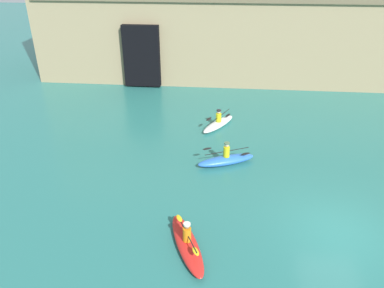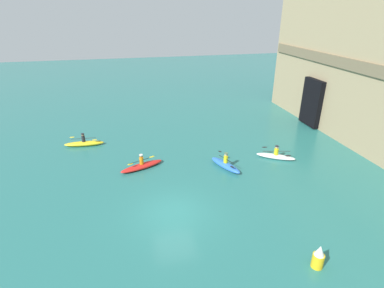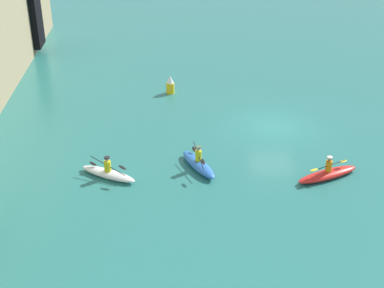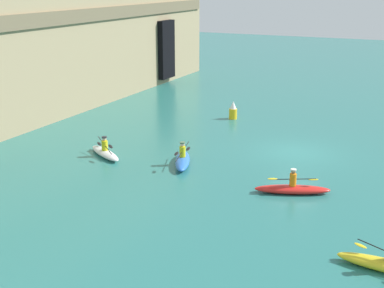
# 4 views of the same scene
# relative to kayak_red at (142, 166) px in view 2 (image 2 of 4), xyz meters

# --- Properties ---
(ground_plane) EXTENTS (120.00, 120.00, 0.00)m
(ground_plane) POSITION_rel_kayak_red_xyz_m (5.72, 1.35, -0.22)
(ground_plane) COLOR #28706B
(kayak_red) EXTENTS (1.90, 3.34, 1.13)m
(kayak_red) POSITION_rel_kayak_red_xyz_m (0.00, 0.00, 0.00)
(kayak_red) COLOR red
(kayak_red) RESTS_ON ground
(kayak_blue) EXTENTS (3.00, 1.82, 1.20)m
(kayak_blue) POSITION_rel_kayak_red_xyz_m (1.31, 6.00, 0.04)
(kayak_blue) COLOR blue
(kayak_blue) RESTS_ON ground
(kayak_yellow) EXTENTS (0.88, 3.29, 1.12)m
(kayak_yellow) POSITION_rel_kayak_red_xyz_m (-5.12, -4.49, 0.01)
(kayak_yellow) COLOR yellow
(kayak_yellow) RESTS_ON ground
(kayak_white) EXTENTS (2.12, 2.87, 1.08)m
(kayak_white) POSITION_rel_kayak_red_xyz_m (0.78, 10.32, 0.00)
(kayak_white) COLOR white
(kayak_white) RESTS_ON ground
(marker_buoy) EXTENTS (0.53, 0.53, 1.21)m
(marker_buoy) POSITION_rel_kayak_red_xyz_m (11.07, 7.03, 0.34)
(marker_buoy) COLOR yellow
(marker_buoy) RESTS_ON ground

